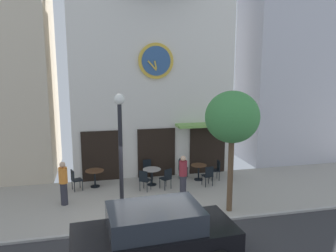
{
  "coord_description": "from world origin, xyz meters",
  "views": [
    {
      "loc": [
        -1.75,
        -9.54,
        5.11
      ],
      "look_at": [
        0.97,
        2.52,
        2.87
      ],
      "focal_mm": 34.68,
      "sensor_mm": 36.0,
      "label": 1
    }
  ],
  "objects_px": {
    "cafe_chair_curbside": "(75,178)",
    "cafe_chair_near_lamp": "(144,179)",
    "cafe_chair_left_end": "(208,174)",
    "pedestrian_orange": "(63,183)",
    "cafe_table_near_curb": "(152,173)",
    "parked_car_black": "(155,236)",
    "street_lamp": "(121,156)",
    "cafe_chair_facing_street": "(167,177)",
    "cafe_chair_under_awning": "(182,167)",
    "cafe_table_center_right": "(199,169)",
    "cafe_chair_facing_wall": "(148,168)",
    "cafe_chair_mid_row": "(216,169)",
    "pedestrian_maroon": "(183,175)",
    "cafe_table_center": "(95,175)",
    "street_tree": "(232,118)"
  },
  "relations": [
    {
      "from": "cafe_chair_curbside",
      "to": "cafe_chair_near_lamp",
      "type": "distance_m",
      "value": 2.91
    },
    {
      "from": "cafe_chair_near_lamp",
      "to": "pedestrian_orange",
      "type": "height_order",
      "value": "pedestrian_orange"
    },
    {
      "from": "cafe_chair_mid_row",
      "to": "parked_car_black",
      "type": "distance_m",
      "value": 6.93
    },
    {
      "from": "pedestrian_maroon",
      "to": "cafe_table_center",
      "type": "bearing_deg",
      "value": 152.37
    },
    {
      "from": "cafe_chair_near_lamp",
      "to": "cafe_chair_facing_street",
      "type": "height_order",
      "value": "same"
    },
    {
      "from": "cafe_chair_facing_wall",
      "to": "cafe_chair_facing_street",
      "type": "relative_size",
      "value": 1.0
    },
    {
      "from": "street_lamp",
      "to": "pedestrian_orange",
      "type": "distance_m",
      "value": 2.81
    },
    {
      "from": "cafe_chair_near_lamp",
      "to": "pedestrian_orange",
      "type": "bearing_deg",
      "value": -167.99
    },
    {
      "from": "cafe_table_center_right",
      "to": "cafe_chair_near_lamp",
      "type": "bearing_deg",
      "value": -162.69
    },
    {
      "from": "street_lamp",
      "to": "cafe_chair_curbside",
      "type": "xyz_separation_m",
      "value": [
        -1.73,
        2.79,
        -1.64
      ]
    },
    {
      "from": "parked_car_black",
      "to": "cafe_table_center_right",
      "type": "bearing_deg",
      "value": 62.06
    },
    {
      "from": "street_lamp",
      "to": "cafe_chair_curbside",
      "type": "distance_m",
      "value": 3.66
    },
    {
      "from": "cafe_table_center_right",
      "to": "parked_car_black",
      "type": "bearing_deg",
      "value": -117.94
    },
    {
      "from": "cafe_chair_left_end",
      "to": "parked_car_black",
      "type": "relative_size",
      "value": 0.2
    },
    {
      "from": "pedestrian_orange",
      "to": "cafe_chair_near_lamp",
      "type": "bearing_deg",
      "value": 12.01
    },
    {
      "from": "cafe_chair_facing_wall",
      "to": "parked_car_black",
      "type": "height_order",
      "value": "parked_car_black"
    },
    {
      "from": "cafe_chair_under_awning",
      "to": "parked_car_black",
      "type": "xyz_separation_m",
      "value": [
        -2.42,
        -6.3,
        0.23
      ]
    },
    {
      "from": "street_tree",
      "to": "cafe_chair_near_lamp",
      "type": "xyz_separation_m",
      "value": [
        -2.72,
        2.52,
        -2.86
      ]
    },
    {
      "from": "street_lamp",
      "to": "cafe_table_near_curb",
      "type": "distance_m",
      "value": 3.53
    },
    {
      "from": "cafe_chair_facing_street",
      "to": "parked_car_black",
      "type": "height_order",
      "value": "parked_car_black"
    },
    {
      "from": "cafe_table_near_curb",
      "to": "parked_car_black",
      "type": "relative_size",
      "value": 0.18
    },
    {
      "from": "cafe_table_center",
      "to": "cafe_chair_left_end",
      "type": "distance_m",
      "value": 4.92
    },
    {
      "from": "street_tree",
      "to": "cafe_chair_mid_row",
      "type": "height_order",
      "value": "street_tree"
    },
    {
      "from": "street_tree",
      "to": "cafe_chair_facing_wall",
      "type": "height_order",
      "value": "street_tree"
    },
    {
      "from": "cafe_table_near_curb",
      "to": "cafe_chair_mid_row",
      "type": "relative_size",
      "value": 0.87
    },
    {
      "from": "cafe_chair_under_awning",
      "to": "cafe_chair_facing_wall",
      "type": "bearing_deg",
      "value": 172.33
    },
    {
      "from": "street_lamp",
      "to": "cafe_table_near_curb",
      "type": "xyz_separation_m",
      "value": [
        1.53,
        2.74,
        -1.63
      ]
    },
    {
      "from": "cafe_table_center",
      "to": "cafe_chair_near_lamp",
      "type": "distance_m",
      "value": 2.24
    },
    {
      "from": "cafe_table_center",
      "to": "cafe_chair_near_lamp",
      "type": "height_order",
      "value": "cafe_chair_near_lamp"
    },
    {
      "from": "street_tree",
      "to": "cafe_chair_curbside",
      "type": "relative_size",
      "value": 4.82
    },
    {
      "from": "cafe_chair_under_awning",
      "to": "cafe_chair_near_lamp",
      "type": "height_order",
      "value": "same"
    },
    {
      "from": "cafe_table_center",
      "to": "parked_car_black",
      "type": "height_order",
      "value": "parked_car_black"
    },
    {
      "from": "cafe_chair_near_lamp",
      "to": "parked_car_black",
      "type": "relative_size",
      "value": 0.2
    },
    {
      "from": "cafe_table_near_curb",
      "to": "cafe_chair_left_end",
      "type": "relative_size",
      "value": 0.87
    },
    {
      "from": "street_lamp",
      "to": "cafe_chair_facing_street",
      "type": "distance_m",
      "value": 3.37
    },
    {
      "from": "cafe_table_near_curb",
      "to": "cafe_chair_under_awning",
      "type": "xyz_separation_m",
      "value": [
        1.51,
        0.6,
        -0.01
      ]
    },
    {
      "from": "cafe_chair_left_end",
      "to": "pedestrian_orange",
      "type": "height_order",
      "value": "pedestrian_orange"
    },
    {
      "from": "cafe_table_center",
      "to": "pedestrian_maroon",
      "type": "distance_m",
      "value": 3.92
    },
    {
      "from": "cafe_table_center_right",
      "to": "cafe_chair_facing_street",
      "type": "height_order",
      "value": "cafe_chair_facing_street"
    },
    {
      "from": "cafe_table_near_curb",
      "to": "cafe_chair_facing_street",
      "type": "relative_size",
      "value": 0.87
    },
    {
      "from": "cafe_chair_mid_row",
      "to": "cafe_chair_facing_wall",
      "type": "xyz_separation_m",
      "value": [
        -3.07,
        0.81,
        0.0
      ]
    },
    {
      "from": "cafe_table_center_right",
      "to": "cafe_chair_near_lamp",
      "type": "relative_size",
      "value": 0.8
    },
    {
      "from": "cafe_chair_left_end",
      "to": "pedestrian_orange",
      "type": "bearing_deg",
      "value": -173.88
    },
    {
      "from": "cafe_table_near_curb",
      "to": "cafe_table_center",
      "type": "bearing_deg",
      "value": 172.57
    },
    {
      "from": "cafe_table_center_right",
      "to": "cafe_chair_facing_wall",
      "type": "xyz_separation_m",
      "value": [
        -2.27,
        0.65,
        0.02
      ]
    },
    {
      "from": "cafe_table_center_right",
      "to": "cafe_chair_facing_wall",
      "type": "relative_size",
      "value": 0.8
    },
    {
      "from": "street_lamp",
      "to": "street_tree",
      "type": "height_order",
      "value": "street_tree"
    },
    {
      "from": "cafe_table_near_curb",
      "to": "parked_car_black",
      "type": "xyz_separation_m",
      "value": [
        -0.91,
        -5.71,
        0.22
      ]
    },
    {
      "from": "cafe_chair_left_end",
      "to": "pedestrian_orange",
      "type": "xyz_separation_m",
      "value": [
        -5.95,
        -0.64,
        0.33
      ]
    },
    {
      "from": "cafe_table_center",
      "to": "cafe_chair_left_end",
      "type": "relative_size",
      "value": 0.88
    }
  ]
}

